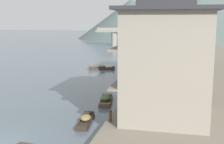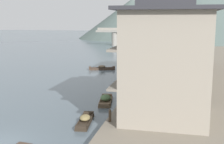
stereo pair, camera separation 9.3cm
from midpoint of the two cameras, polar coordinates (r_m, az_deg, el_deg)
riverbank_right at (r=46.43m, az=17.75°, el=0.24°), size 18.00×110.00×0.73m
boat_moored_nearest at (r=49.50m, az=5.54°, el=1.11°), size 1.48×5.43×0.70m
boat_moored_second at (r=28.56m, az=-1.14°, el=-5.39°), size 1.72×3.93×0.78m
boat_moored_third at (r=23.19m, az=-5.13°, el=-9.28°), size 1.37×3.74×0.65m
boat_moored_far at (r=47.17m, az=-1.92°, el=0.75°), size 4.24×2.13×0.74m
boat_midriver_drifting at (r=55.93m, az=5.27°, el=2.10°), size 1.66×4.53×0.59m
boat_midriver_upstream at (r=38.32m, az=2.19°, el=-1.45°), size 1.97×4.80×0.75m
boat_upstream_distant at (r=63.38m, az=6.60°, el=2.99°), size 1.71×4.44×0.50m
house_waterfront_nearest at (r=21.98m, az=10.48°, el=2.36°), size 7.08×7.74×8.74m
house_waterfront_second at (r=30.22m, az=10.16°, el=1.96°), size 6.07×7.80×6.14m
house_waterfront_tall at (r=37.61m, az=10.56°, el=5.51°), size 5.75×7.93×8.74m
house_waterfront_narrow at (r=44.01m, az=10.51°, el=4.48°), size 5.20×5.56×6.14m
house_waterfront_far at (r=49.61m, az=11.74°, el=5.04°), size 6.80×6.18×6.14m
mooring_post_dock_near at (r=21.24m, az=-0.28°, el=-8.46°), size 0.20×0.20×0.86m
mooring_post_dock_mid at (r=27.18m, az=2.78°, el=-4.17°), size 0.20×0.20×1.00m
mooring_post_dock_far at (r=36.40m, az=5.44°, el=-0.65°), size 0.20×0.20×0.87m
stone_bridge at (r=89.97m, az=5.90°, el=7.31°), size 28.46×2.40×5.48m
hill_far_west at (r=129.04m, az=3.88°, el=10.26°), size 45.80×45.80×16.75m
hill_far_centre at (r=111.40m, az=15.38°, el=11.72°), size 55.51×55.51×23.58m
hill_far_east at (r=151.15m, az=13.07°, el=10.46°), size 57.38×57.38×19.18m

